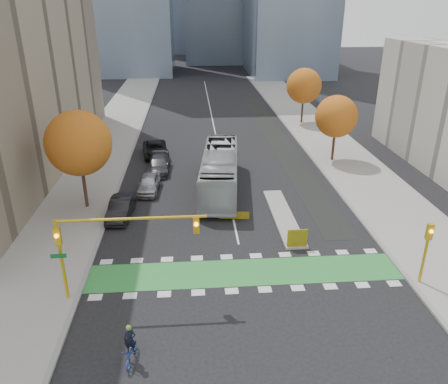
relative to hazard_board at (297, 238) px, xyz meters
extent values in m
plane|color=black|center=(-4.00, -4.20, -0.80)|extent=(300.00, 300.00, 0.00)
cube|color=gray|center=(-17.50, 15.80, -0.73)|extent=(7.00, 120.00, 0.15)
cube|color=gray|center=(9.50, 15.80, -0.73)|extent=(7.00, 120.00, 0.15)
cube|color=gray|center=(-14.00, 15.80, -0.73)|extent=(0.30, 120.00, 0.16)
cube|color=gray|center=(6.00, 15.80, -0.73)|extent=(0.30, 120.00, 0.16)
cube|color=#2D8939|center=(-4.00, -2.70, -0.79)|extent=(20.00, 3.00, 0.01)
cube|color=silver|center=(-4.00, 35.80, -0.80)|extent=(0.15, 70.00, 0.01)
cube|color=black|center=(3.50, 25.80, -0.80)|extent=(2.50, 50.00, 0.01)
cube|color=gray|center=(0.00, 4.80, -0.72)|extent=(1.60, 10.00, 0.16)
cube|color=yellow|center=(0.00, 0.00, 0.00)|extent=(1.40, 0.12, 1.30)
cylinder|color=#332114|center=(-16.00, 7.80, 1.82)|extent=(0.28, 0.28, 5.25)
sphere|color=#A03613|center=(-16.00, 7.80, 4.83)|extent=(5.20, 5.20, 5.20)
cylinder|color=#332114|center=(8.00, 17.80, 1.47)|extent=(0.28, 0.28, 4.55)
sphere|color=#A03613|center=(8.00, 17.80, 4.08)|extent=(4.40, 4.40, 4.40)
cylinder|color=#332114|center=(8.50, 33.80, 1.65)|extent=(0.28, 0.28, 4.90)
sphere|color=#A03613|center=(8.50, 33.80, 4.45)|extent=(4.80, 4.80, 4.80)
cylinder|color=#BF9914|center=(-14.50, -4.70, 1.80)|extent=(0.20, 0.20, 5.20)
cylinder|color=#BF9914|center=(-10.50, -4.70, 4.30)|extent=(8.20, 0.16, 0.16)
cube|color=#BF9914|center=(-14.50, -4.70, 3.40)|extent=(0.35, 0.28, 1.00)
sphere|color=orange|center=(-14.50, -4.88, 3.50)|extent=(0.22, 0.22, 0.22)
cube|color=#BF9914|center=(-7.00, -4.70, 3.80)|extent=(0.35, 0.28, 1.00)
sphere|color=orange|center=(-7.00, -4.88, 3.90)|extent=(0.22, 0.22, 0.22)
cube|color=#0C5926|center=(-14.50, -5.10, 2.40)|extent=(0.85, 0.04, 0.25)
cylinder|color=#BF9914|center=(6.50, -4.70, 1.20)|extent=(0.18, 0.18, 4.00)
cube|color=#BF9914|center=(6.50, -4.70, 2.80)|extent=(0.35, 0.28, 1.00)
sphere|color=orange|center=(6.50, -4.88, 2.90)|extent=(0.22, 0.22, 0.22)
imported|color=#203995|center=(-10.28, -9.68, -0.32)|extent=(0.85, 1.88, 0.95)
imported|color=black|center=(-10.28, -9.68, 0.49)|extent=(0.63, 0.46, 1.62)
sphere|color=#597F2D|center=(-10.28, -9.68, 1.16)|extent=(0.28, 0.28, 0.28)
imported|color=#AAAFB1|center=(-4.65, 10.86, 1.04)|extent=(4.49, 13.48, 3.69)
imported|color=#A2A1A6|center=(-11.10, 10.86, -0.04)|extent=(2.06, 4.58, 1.53)
imported|color=black|center=(-12.90, 5.86, -0.02)|extent=(1.97, 4.82, 1.55)
imported|color=#434347|center=(-10.50, 15.86, -0.06)|extent=(2.23, 5.18, 1.49)
imported|color=black|center=(-11.17, 20.86, -0.01)|extent=(3.36, 5.98, 1.58)
camera|label=1|loc=(-7.09, -25.97, 15.01)|focal=35.00mm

